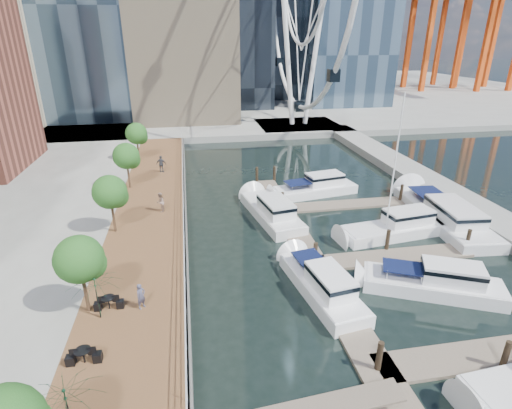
{
  "coord_description": "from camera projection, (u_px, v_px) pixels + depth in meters",
  "views": [
    {
      "loc": [
        -5.37,
        -15.53,
        15.08
      ],
      "look_at": [
        -0.42,
        12.74,
        3.0
      ],
      "focal_mm": 28.0,
      "sensor_mm": 36.0,
      "label": 1
    }
  ],
  "objects": [
    {
      "name": "ground",
      "position": [
        306.0,
        350.0,
        20.8
      ],
      "size": [
        520.0,
        520.0,
        0.0
      ],
      "primitive_type": "plane",
      "color": "black",
      "rests_on": "ground"
    },
    {
      "name": "boardwalk",
      "position": [
        149.0,
        229.0,
        32.79
      ],
      "size": [
        6.0,
        60.0,
        1.0
      ],
      "primitive_type": "cube",
      "color": "brown",
      "rests_on": "ground"
    },
    {
      "name": "seawall",
      "position": [
        186.0,
        226.0,
        33.27
      ],
      "size": [
        0.25,
        60.0,
        1.0
      ],
      "primitive_type": "cube",
      "color": "#595954",
      "rests_on": "ground"
    },
    {
      "name": "land_far",
      "position": [
        203.0,
        93.0,
        113.21
      ],
      "size": [
        200.0,
        114.0,
        1.0
      ],
      "primitive_type": "cube",
      "color": "gray",
      "rests_on": "ground"
    },
    {
      "name": "breakwater",
      "position": [
        435.0,
        187.0,
        41.94
      ],
      "size": [
        4.0,
        60.0,
        1.0
      ],
      "primitive_type": "cube",
      "color": "gray",
      "rests_on": "ground"
    },
    {
      "name": "pier",
      "position": [
        298.0,
        127.0,
        70.04
      ],
      "size": [
        14.0,
        12.0,
        1.0
      ],
      "primitive_type": "cube",
      "color": "gray",
      "rests_on": "ground"
    },
    {
      "name": "railing",
      "position": [
        183.0,
        215.0,
        32.86
      ],
      "size": [
        0.1,
        60.0,
        1.05
      ],
      "primitive_type": null,
      "color": "white",
      "rests_on": "boardwalk"
    },
    {
      "name": "floating_docks",
      "position": [
        368.0,
        241.0,
        30.94
      ],
      "size": [
        16.0,
        34.0,
        2.6
      ],
      "color": "#6D6051",
      "rests_on": "ground"
    },
    {
      "name": "port_cranes",
      "position": [
        446.0,
        18.0,
        110.65
      ],
      "size": [
        40.0,
        52.0,
        38.0
      ],
      "color": "#D84C14",
      "rests_on": "ground"
    },
    {
      "name": "street_trees",
      "position": [
        110.0,
        192.0,
        30.03
      ],
      "size": [
        2.6,
        42.6,
        4.6
      ],
      "color": "#3F2B1C",
      "rests_on": "ground"
    },
    {
      "name": "cafe_tables",
      "position": [
        83.0,
        390.0,
        16.8
      ],
      "size": [
        2.5,
        13.7,
        0.74
      ],
      "color": "black",
      "rests_on": "ground"
    },
    {
      "name": "yacht_foreground",
      "position": [
        431.0,
        292.0,
        25.56
      ],
      "size": [
        9.49,
        6.14,
        2.15
      ],
      "primitive_type": null,
      "rotation": [
        0.0,
        0.0,
        1.14
      ],
      "color": "white",
      "rests_on": "ground"
    },
    {
      "name": "pedestrian_near",
      "position": [
        141.0,
        296.0,
        22.18
      ],
      "size": [
        0.65,
        0.65,
        1.53
      ],
      "primitive_type": "imported",
      "rotation": [
        0.0,
        0.0,
        0.78
      ],
      "color": "#44435A",
      "rests_on": "boardwalk"
    },
    {
      "name": "pedestrian_mid",
      "position": [
        160.0,
        202.0,
        34.47
      ],
      "size": [
        0.78,
        0.94,
        1.75
      ],
      "primitive_type": "imported",
      "rotation": [
        0.0,
        0.0,
        -1.71
      ],
      "color": "gray",
      "rests_on": "boardwalk"
    },
    {
      "name": "pedestrian_far",
      "position": [
        161.0,
        164.0,
        44.6
      ],
      "size": [
        1.2,
        0.75,
        1.91
      ],
      "primitive_type": "imported",
      "rotation": [
        0.0,
        0.0,
        2.87
      ],
      "color": "#353842",
      "rests_on": "boardwalk"
    },
    {
      "name": "moored_yachts",
      "position": [
        384.0,
        237.0,
        32.55
      ],
      "size": [
        19.59,
        29.91,
        11.5
      ],
      "color": "white",
      "rests_on": "ground"
    },
    {
      "name": "cafe_seating",
      "position": [
        76.0,
        375.0,
        16.34
      ],
      "size": [
        3.94,
        12.05,
        2.6
      ],
      "color": "#0E331F",
      "rests_on": "ground"
    }
  ]
}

